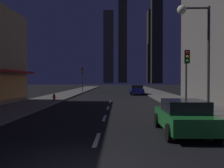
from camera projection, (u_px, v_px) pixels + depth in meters
ground_plane at (113, 94)px, 38.19m from camera, size 78.00×136.00×0.10m
sidewalk_right at (158, 94)px, 38.01m from camera, size 4.00×76.00×0.15m
sidewalk_left at (68, 94)px, 38.36m from camera, size 4.00×76.00×0.15m
lane_marking_center at (104, 118)px, 14.60m from camera, size 0.16×23.00×0.01m
skyscraper_distant_tall at (109, 47)px, 150.67m from camera, size 6.03×7.15×43.89m
skyscraper_distant_mid at (123, 40)px, 164.38m from camera, size 5.76×6.87×57.54m
skyscraper_distant_short at (157, 25)px, 136.75m from camera, size 5.97×5.07×65.08m
skyscraper_distant_slender at (153, 47)px, 152.12m from camera, size 7.05×8.33×44.66m
car_parked_near at (184, 116)px, 10.40m from camera, size 1.98×4.24×1.45m
car_parked_far at (137, 90)px, 36.50m from camera, size 1.98×4.24×1.45m
fire_hydrant_far_left at (54, 97)px, 25.70m from camera, size 0.42×0.30×0.65m
traffic_light_near_right at (187, 67)px, 16.70m from camera, size 0.32×0.48×4.20m
traffic_light_far_left at (82, 74)px, 42.98m from camera, size 0.32×0.48×4.20m
street_lamp_right at (195, 33)px, 14.55m from camera, size 1.96×0.56×6.58m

